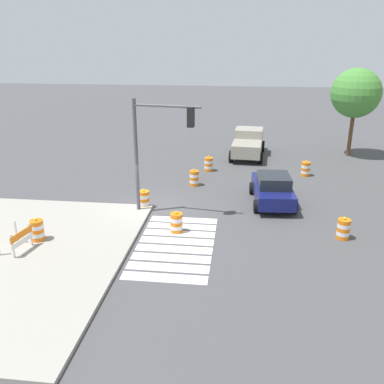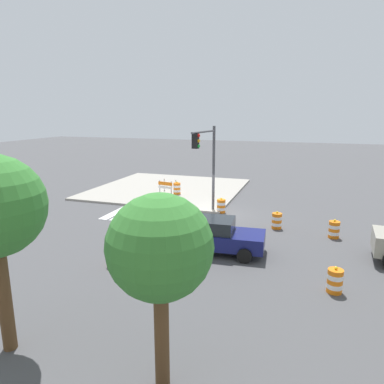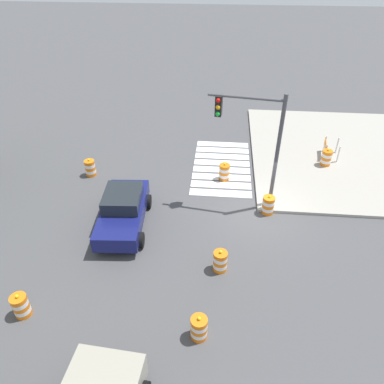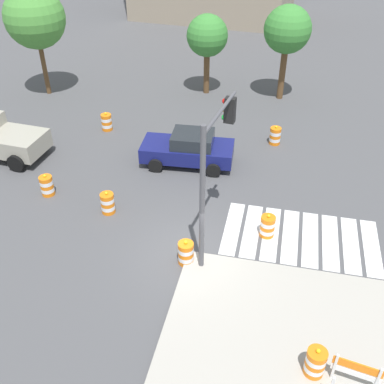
{
  "view_description": "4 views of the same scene",
  "coord_description": "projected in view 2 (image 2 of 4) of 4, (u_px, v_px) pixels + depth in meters",
  "views": [
    {
      "loc": [
        19.71,
        4.39,
        8.21
      ],
      "look_at": [
        1.44,
        2.2,
        1.49
      ],
      "focal_mm": 39.33,
      "sensor_mm": 36.0,
      "label": 1
    },
    {
      "loc": [
        -5.22,
        21.41,
        6.49
      ],
      "look_at": [
        1.47,
        1.25,
        1.66
      ],
      "focal_mm": 32.88,
      "sensor_mm": 36.0,
      "label": 2
    },
    {
      "loc": [
        -13.79,
        1.93,
        10.98
      ],
      "look_at": [
        -0.16,
        3.14,
        1.11
      ],
      "focal_mm": 34.04,
      "sensor_mm": 36.0,
      "label": 3
    },
    {
      "loc": [
        2.78,
        -11.9,
        11.57
      ],
      "look_at": [
        -0.45,
        2.63,
        0.89
      ],
      "focal_mm": 42.33,
      "sensor_mm": 36.0,
      "label": 4
    }
  ],
  "objects": [
    {
      "name": "traffic_barrel_near_corner",
      "position": [
        277.0,
        221.0,
        20.01
      ],
      "size": [
        0.56,
        0.56,
        1.02
      ],
      "color": "orange",
      "rests_on": "ground"
    },
    {
      "name": "traffic_barrel_far_curb",
      "position": [
        114.0,
        255.0,
        15.24
      ],
      "size": [
        0.56,
        0.56,
        1.02
      ],
      "color": "orange",
      "rests_on": "ground"
    },
    {
      "name": "traffic_barrel_median_near",
      "position": [
        334.0,
        230.0,
        18.52
      ],
      "size": [
        0.56,
        0.56,
        1.02
      ],
      "color": "orange",
      "rests_on": "ground"
    },
    {
      "name": "crosswalk_stripes",
      "position": [
        152.0,
        216.0,
        22.41
      ],
      "size": [
        5.85,
        3.2,
        0.02
      ],
      "color": "silver",
      "rests_on": "ground"
    },
    {
      "name": "traffic_barrel_on_sidewalk",
      "position": [
        177.0,
        188.0,
        27.83
      ],
      "size": [
        0.56,
        0.56,
        1.02
      ],
      "color": "orange",
      "rests_on": "sidewalk_corner"
    },
    {
      "name": "street_tree_streetside_near",
      "position": [
        160.0,
        249.0,
        7.88
      ],
      "size": [
        2.45,
        2.45,
        4.78
      ],
      "color": "brown",
      "rests_on": "ground"
    },
    {
      "name": "traffic_barrel_crosswalk_end",
      "position": [
        221.0,
        206.0,
        23.18
      ],
      "size": [
        0.56,
        0.56,
        1.02
      ],
      "color": "orange",
      "rests_on": "ground"
    },
    {
      "name": "ground_plane",
      "position": [
        219.0,
        214.0,
        22.85
      ],
      "size": [
        120.0,
        120.0,
        0.0
      ],
      "primitive_type": "plane",
      "color": "#474749"
    },
    {
      "name": "construction_barricade",
      "position": [
        166.0,
        185.0,
        28.37
      ],
      "size": [
        1.35,
        0.97,
        1.0
      ],
      "color": "silver",
      "rests_on": "sidewalk_corner"
    },
    {
      "name": "traffic_barrel_median_far",
      "position": [
        171.0,
        211.0,
        22.06
      ],
      "size": [
        0.56,
        0.56,
        1.02
      ],
      "color": "orange",
      "rests_on": "ground"
    },
    {
      "name": "traffic_barrel_lane_center",
      "position": [
        335.0,
        281.0,
        12.89
      ],
      "size": [
        0.56,
        0.56,
        1.02
      ],
      "color": "orange",
      "rests_on": "ground"
    },
    {
      "name": "sidewalk_corner",
      "position": [
        169.0,
        189.0,
        30.23
      ],
      "size": [
        12.0,
        12.0,
        0.15
      ],
      "primitive_type": "cube",
      "color": "#9E998E",
      "rests_on": "ground"
    },
    {
      "name": "traffic_light_pole",
      "position": [
        207.0,
        155.0,
        21.73
      ],
      "size": [
        0.67,
        3.27,
        5.5
      ],
      "color": "#4C4C51",
      "rests_on": "sidewalk_corner"
    },
    {
      "name": "sports_car",
      "position": [
        217.0,
        236.0,
        16.58
      ],
      "size": [
        4.41,
        2.36,
        1.63
      ],
      "color": "navy",
      "rests_on": "ground"
    }
  ]
}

